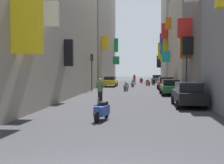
{
  "coord_description": "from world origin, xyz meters",
  "views": [
    {
      "loc": [
        0.92,
        -5.59,
        2.36
      ],
      "look_at": [
        -2.23,
        25.34,
        1.09
      ],
      "focal_mm": 47.25,
      "sensor_mm": 36.0,
      "label": 1
    }
  ],
  "objects_px": {
    "scooter_black": "(153,82)",
    "pedestrian_crossing": "(134,79)",
    "traffic_light_near_corner": "(92,66)",
    "scooter_blue": "(102,110)",
    "parked_car_green": "(170,87)",
    "pedestrian_near_left": "(100,91)",
    "parked_car_black": "(188,94)",
    "scooter_red": "(141,80)",
    "scooter_white": "(133,84)",
    "parked_car_yellow": "(110,81)",
    "traffic_light_far_corner": "(186,63)",
    "scooter_silver": "(126,87)",
    "parked_car_grey": "(156,78)",
    "parked_car_red": "(166,83)",
    "scooter_orange": "(148,83)"
  },
  "relations": [
    {
      "from": "scooter_white",
      "to": "parked_car_red",
      "type": "bearing_deg",
      "value": -50.33
    },
    {
      "from": "parked_car_black",
      "to": "scooter_blue",
      "type": "bearing_deg",
      "value": -130.28
    },
    {
      "from": "parked_car_grey",
      "to": "scooter_silver",
      "type": "relative_size",
      "value": 2.31
    },
    {
      "from": "scooter_white",
      "to": "traffic_light_near_corner",
      "type": "height_order",
      "value": "traffic_light_near_corner"
    },
    {
      "from": "scooter_silver",
      "to": "parked_car_black",
      "type": "bearing_deg",
      "value": -71.16
    },
    {
      "from": "parked_car_green",
      "to": "traffic_light_far_corner",
      "type": "height_order",
      "value": "traffic_light_far_corner"
    },
    {
      "from": "parked_car_red",
      "to": "scooter_white",
      "type": "xyz_separation_m",
      "value": [
        -4.15,
        5.01,
        -0.32
      ]
    },
    {
      "from": "scooter_orange",
      "to": "traffic_light_far_corner",
      "type": "height_order",
      "value": "traffic_light_far_corner"
    },
    {
      "from": "parked_car_yellow",
      "to": "scooter_white",
      "type": "relative_size",
      "value": 2.31
    },
    {
      "from": "traffic_light_far_corner",
      "to": "traffic_light_near_corner",
      "type": "bearing_deg",
      "value": 140.66
    },
    {
      "from": "pedestrian_near_left",
      "to": "parked_car_yellow",
      "type": "bearing_deg",
      "value": 94.32
    },
    {
      "from": "parked_car_black",
      "to": "scooter_red",
      "type": "distance_m",
      "value": 34.84
    },
    {
      "from": "parked_car_green",
      "to": "scooter_white",
      "type": "relative_size",
      "value": 2.18
    },
    {
      "from": "parked_car_black",
      "to": "parked_car_yellow",
      "type": "xyz_separation_m",
      "value": [
        -7.49,
        22.38,
        -0.05
      ]
    },
    {
      "from": "pedestrian_crossing",
      "to": "traffic_light_near_corner",
      "type": "relative_size",
      "value": 0.41
    },
    {
      "from": "parked_car_yellow",
      "to": "scooter_silver",
      "type": "relative_size",
      "value": 2.27
    },
    {
      "from": "scooter_blue",
      "to": "traffic_light_near_corner",
      "type": "height_order",
      "value": "traffic_light_near_corner"
    },
    {
      "from": "parked_car_black",
      "to": "scooter_orange",
      "type": "distance_m",
      "value": 25.43
    },
    {
      "from": "parked_car_grey",
      "to": "parked_car_yellow",
      "type": "distance_m",
      "value": 17.88
    },
    {
      "from": "pedestrian_crossing",
      "to": "traffic_light_far_corner",
      "type": "bearing_deg",
      "value": -77.67
    },
    {
      "from": "scooter_silver",
      "to": "scooter_black",
      "type": "bearing_deg",
      "value": 75.47
    },
    {
      "from": "scooter_black",
      "to": "traffic_light_near_corner",
      "type": "bearing_deg",
      "value": -116.61
    },
    {
      "from": "parked_car_yellow",
      "to": "traffic_light_near_corner",
      "type": "height_order",
      "value": "traffic_light_near_corner"
    },
    {
      "from": "scooter_orange",
      "to": "parked_car_grey",
      "type": "bearing_deg",
      "value": 81.82
    },
    {
      "from": "scooter_black",
      "to": "traffic_light_far_corner",
      "type": "xyz_separation_m",
      "value": [
        1.85,
        -22.22,
        2.47
      ]
    },
    {
      "from": "parked_car_black",
      "to": "parked_car_grey",
      "type": "bearing_deg",
      "value": 90.25
    },
    {
      "from": "scooter_orange",
      "to": "scooter_silver",
      "type": "xyz_separation_m",
      "value": [
        -2.66,
        -11.42,
        0.0
      ]
    },
    {
      "from": "scooter_white",
      "to": "scooter_silver",
      "type": "distance_m",
      "value": 7.86
    },
    {
      "from": "scooter_blue",
      "to": "scooter_white",
      "type": "distance_m",
      "value": 27.48
    },
    {
      "from": "pedestrian_near_left",
      "to": "scooter_orange",
      "type": "bearing_deg",
      "value": 81.2
    },
    {
      "from": "scooter_white",
      "to": "pedestrian_near_left",
      "type": "height_order",
      "value": "pedestrian_near_left"
    },
    {
      "from": "parked_car_grey",
      "to": "traffic_light_near_corner",
      "type": "distance_m",
      "value": 27.07
    },
    {
      "from": "scooter_blue",
      "to": "scooter_silver",
      "type": "bearing_deg",
      "value": 89.76
    },
    {
      "from": "scooter_black",
      "to": "pedestrian_crossing",
      "type": "xyz_separation_m",
      "value": [
        -3.0,
        -0.03,
        0.39
      ]
    },
    {
      "from": "parked_car_red",
      "to": "scooter_white",
      "type": "relative_size",
      "value": 2.14
    },
    {
      "from": "parked_car_yellow",
      "to": "scooter_red",
      "type": "relative_size",
      "value": 2.26
    },
    {
      "from": "parked_car_red",
      "to": "traffic_light_near_corner",
      "type": "xyz_separation_m",
      "value": [
        -8.43,
        -3.72,
        2.03
      ]
    },
    {
      "from": "parked_car_green",
      "to": "pedestrian_near_left",
      "type": "xyz_separation_m",
      "value": [
        -5.56,
        -8.04,
        0.13
      ]
    },
    {
      "from": "parked_car_black",
      "to": "scooter_orange",
      "type": "xyz_separation_m",
      "value": [
        -2.09,
        25.34,
        -0.35
      ]
    },
    {
      "from": "scooter_black",
      "to": "scooter_silver",
      "type": "height_order",
      "value": "same"
    },
    {
      "from": "parked_car_black",
      "to": "scooter_white",
      "type": "height_order",
      "value": "parked_car_black"
    },
    {
      "from": "parked_car_yellow",
      "to": "traffic_light_far_corner",
      "type": "relative_size",
      "value": 1.0
    },
    {
      "from": "scooter_blue",
      "to": "scooter_red",
      "type": "bearing_deg",
      "value": 87.52
    },
    {
      "from": "scooter_black",
      "to": "pedestrian_near_left",
      "type": "relative_size",
      "value": 1.11
    },
    {
      "from": "scooter_silver",
      "to": "parked_car_green",
      "type": "bearing_deg",
      "value": -48.19
    },
    {
      "from": "parked_car_black",
      "to": "pedestrian_near_left",
      "type": "distance_m",
      "value": 5.94
    },
    {
      "from": "scooter_silver",
      "to": "pedestrian_crossing",
      "type": "xyz_separation_m",
      "value": [
        0.57,
        13.76,
        0.39
      ]
    },
    {
      "from": "parked_car_grey",
      "to": "pedestrian_near_left",
      "type": "xyz_separation_m",
      "value": [
        -5.7,
        -37.78,
        0.16
      ]
    },
    {
      "from": "parked_car_green",
      "to": "pedestrian_crossing",
      "type": "distance_m",
      "value": 19.13
    },
    {
      "from": "parked_car_yellow",
      "to": "scooter_silver",
      "type": "height_order",
      "value": "parked_car_yellow"
    }
  ]
}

